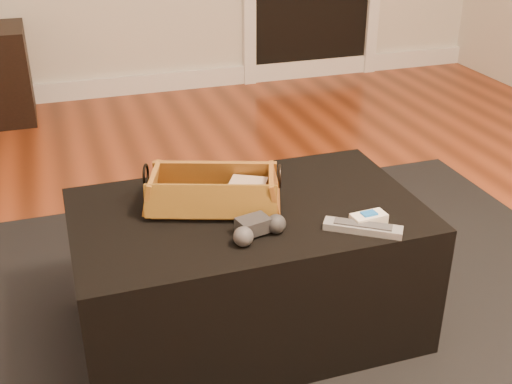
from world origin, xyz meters
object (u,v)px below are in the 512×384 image
object	(u,v)px
game_controller	(257,228)
ottoman	(248,270)
cream_gadget	(369,219)
wicker_basket	(213,193)
silver_remote	(363,228)
tv_remote	(206,202)

from	to	relation	value
game_controller	ottoman	bearing A→B (deg)	82.05
ottoman	cream_gadget	distance (m)	0.41
wicker_basket	cream_gadget	bearing A→B (deg)	-31.41
ottoman	cream_gadget	world-z (taller)	cream_gadget
wicker_basket	silver_remote	distance (m)	0.44
silver_remote	cream_gadget	world-z (taller)	cream_gadget
game_controller	cream_gadget	world-z (taller)	game_controller
ottoman	game_controller	bearing A→B (deg)	-97.95
tv_remote	wicker_basket	distance (m)	0.03
tv_remote	silver_remote	xyz separation A→B (m)	(0.37, -0.25, -0.01)
tv_remote	wicker_basket	bearing A→B (deg)	30.87
tv_remote	game_controller	xyz separation A→B (m)	(0.09, -0.19, 0.00)
ottoman	silver_remote	size ratio (longest dim) A/B	4.96
silver_remote	tv_remote	bearing A→B (deg)	145.31
wicker_basket	silver_remote	world-z (taller)	wicker_basket
game_controller	silver_remote	size ratio (longest dim) A/B	0.85
wicker_basket	cream_gadget	xyz separation A→B (m)	(0.38, -0.23, -0.03)
tv_remote	silver_remote	distance (m)	0.45
game_controller	tv_remote	bearing A→B (deg)	114.80
silver_remote	cream_gadget	bearing A→B (deg)	43.58
wicker_basket	game_controller	bearing A→B (deg)	-71.64
ottoman	silver_remote	xyz separation A→B (m)	(0.26, -0.22, 0.22)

